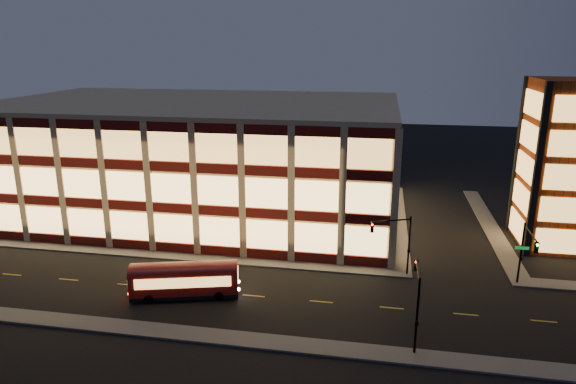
# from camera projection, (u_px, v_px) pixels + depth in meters

# --- Properties ---
(ground) EXTENTS (200.00, 200.00, 0.00)m
(ground) POSITION_uv_depth(u_px,v_px,m) (173.00, 260.00, 52.69)
(ground) COLOR black
(ground) RESTS_ON ground
(sidewalk_office_south) EXTENTS (54.00, 2.00, 0.15)m
(sidewalk_office_south) POSITION_uv_depth(u_px,v_px,m) (150.00, 254.00, 54.13)
(sidewalk_office_south) COLOR #514F4C
(sidewalk_office_south) RESTS_ON ground
(sidewalk_office_east) EXTENTS (2.00, 30.00, 0.15)m
(sidewalk_office_east) POSITION_uv_depth(u_px,v_px,m) (398.00, 219.00, 64.75)
(sidewalk_office_east) COLOR #514F4C
(sidewalk_office_east) RESTS_ON ground
(sidewalk_tower_west) EXTENTS (2.00, 30.00, 0.15)m
(sidewalk_tower_west) POSITION_uv_depth(u_px,v_px,m) (489.00, 225.00, 62.84)
(sidewalk_tower_west) COLOR #514F4C
(sidewalk_tower_west) RESTS_ON ground
(sidewalk_near) EXTENTS (100.00, 2.00, 0.15)m
(sidewalk_near) POSITION_uv_depth(u_px,v_px,m) (109.00, 325.00, 40.39)
(sidewalk_near) COLOR #514F4C
(sidewalk_near) RESTS_ON ground
(office_building) EXTENTS (50.45, 30.45, 14.50)m
(office_building) POSITION_uv_depth(u_px,v_px,m) (199.00, 156.00, 67.16)
(office_building) COLOR tan
(office_building) RESTS_ON ground
(stair_tower) EXTENTS (8.60, 8.60, 18.00)m
(stair_tower) POSITION_uv_depth(u_px,v_px,m) (566.00, 165.00, 54.57)
(stair_tower) COLOR #8C3814
(stair_tower) RESTS_ON ground
(traffic_signal_far) EXTENTS (3.79, 1.87, 6.00)m
(traffic_signal_far) POSITION_uv_depth(u_px,v_px,m) (396.00, 236.00, 47.92)
(traffic_signal_far) COLOR black
(traffic_signal_far) RESTS_ON ground
(traffic_signal_right) EXTENTS (1.20, 4.37, 6.00)m
(traffic_signal_right) POSITION_uv_depth(u_px,v_px,m) (527.00, 248.00, 45.16)
(traffic_signal_right) COLOR black
(traffic_signal_right) RESTS_ON ground
(traffic_signal_near) EXTENTS (0.32, 4.45, 6.00)m
(traffic_signal_near) POSITION_uv_depth(u_px,v_px,m) (417.00, 293.00, 37.05)
(traffic_signal_near) COLOR black
(traffic_signal_near) RESTS_ON ground
(trolley_bus) EXTENTS (9.55, 4.71, 3.14)m
(trolley_bus) POSITION_uv_depth(u_px,v_px,m) (184.00, 278.00, 44.77)
(trolley_bus) COLOR #900C07
(trolley_bus) RESTS_ON ground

